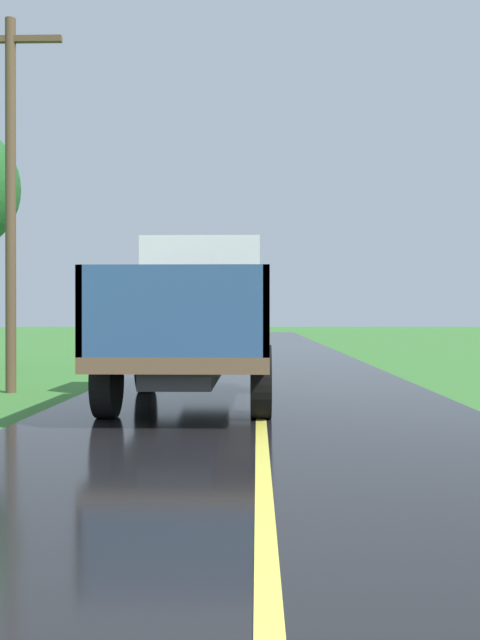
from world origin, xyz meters
TOP-DOWN VIEW (x-y plane):
  - banana_truck_near at (-1.06, 9.11)m, footprint 2.38×5.82m
  - utility_pole_roadside at (-4.79, 10.49)m, footprint 1.98×0.20m

SIDE VIEW (x-z plane):
  - banana_truck_near at x=-1.06m, z-range 0.08..2.88m
  - utility_pole_roadside at x=-4.79m, z-range 0.29..7.48m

